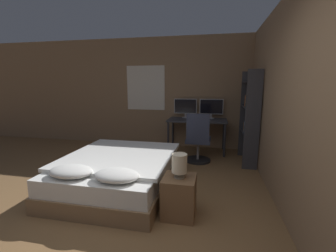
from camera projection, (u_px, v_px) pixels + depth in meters
wall_back at (178, 93)px, 5.59m from camera, size 12.00×0.08×2.70m
wall_side_right at (283, 102)px, 2.89m from camera, size 0.06×12.00×2.70m
bed at (118, 172)px, 3.42m from camera, size 1.59×1.92×0.58m
nightstand at (179, 196)px, 2.70m from camera, size 0.39×0.40×0.49m
bedside_lamp at (179, 164)px, 2.62m from camera, size 0.18×0.18×0.29m
desk at (197, 124)px, 5.21m from camera, size 1.35×0.69×0.76m
monitor_left at (185, 107)px, 5.44m from camera, size 0.55×0.16×0.46m
monitor_right at (211, 107)px, 5.31m from camera, size 0.55×0.16×0.46m
keyboard at (196, 121)px, 4.96m from camera, size 0.36×0.13×0.02m
computer_mouse at (209, 121)px, 4.90m from camera, size 0.07×0.05×0.04m
office_chair at (198, 142)px, 4.52m from camera, size 0.52×0.52×1.02m
bookshelf at (250, 113)px, 4.33m from camera, size 0.27×0.86×1.83m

